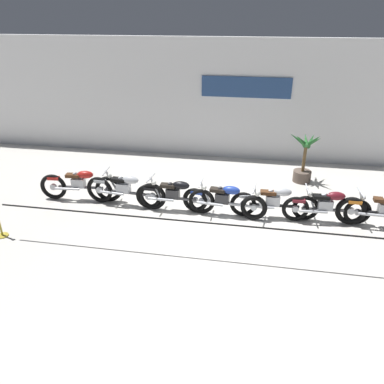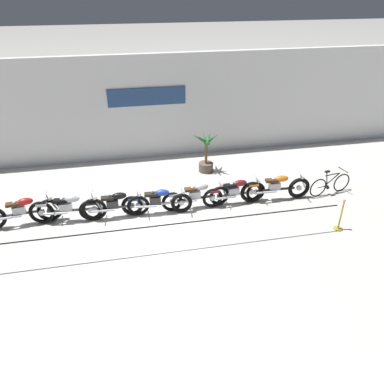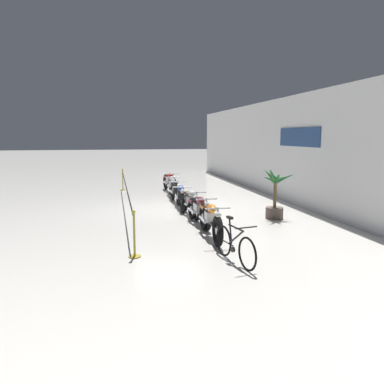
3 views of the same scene
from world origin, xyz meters
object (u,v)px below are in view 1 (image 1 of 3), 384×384
Objects in this scene: motorcycle_red_0 at (81,185)px; motorcycle_silver_4 at (275,202)px; motorcycle_silver_1 at (126,190)px; motorcycle_maroon_5 at (327,206)px; motorcycle_blue_3 at (224,200)px; stanchion_far_left at (153,224)px; potted_palm_left_of_row at (304,159)px; motorcycle_black_2 at (175,195)px.

motorcycle_silver_4 is at bearing -1.01° from motorcycle_red_0.
motorcycle_silver_1 reaches higher than motorcycle_maroon_5.
motorcycle_silver_1 is 1.04× the size of motorcycle_blue_3.
stanchion_far_left reaches higher than motorcycle_silver_1.
potted_palm_left_of_row is at bearing 98.15° from motorcycle_maroon_5.
motorcycle_silver_4 is 2.78m from potted_palm_left_of_row.
motorcycle_red_0 is 5.44m from motorcycle_silver_4.
motorcycle_silver_1 is 1.03× the size of motorcycle_silver_4.
potted_palm_left_of_row is at bearing 50.30° from motorcycle_blue_3.
motorcycle_blue_3 is at bearing -2.76° from motorcycle_red_0.
motorcycle_silver_1 is (1.37, -0.10, 0.00)m from motorcycle_red_0.
motorcycle_silver_1 is at bearing -179.89° from motorcycle_silver_4.
motorcycle_red_0 is at bearing 177.24° from motorcycle_blue_3.
motorcycle_black_2 is at bearing -2.44° from motorcycle_silver_1.
potted_palm_left_of_row is at bearing 70.19° from motorcycle_silver_4.
potted_palm_left_of_row is (2.24, 2.70, 0.32)m from motorcycle_blue_3.
motorcycle_silver_4 is 3.41m from stanchion_far_left.
motorcycle_blue_3 is 3.53m from potted_palm_left_of_row.
stanchion_far_left is at bearing -125.25° from motorcycle_blue_3.
motorcycle_silver_4 is at bearing 4.50° from motorcycle_blue_3.
motorcycle_maroon_5 is at bearing -0.93° from motorcycle_red_0.
motorcycle_blue_3 is (2.76, -0.10, -0.03)m from motorcycle_silver_1.
motorcycle_maroon_5 is (6.75, -0.11, -0.02)m from motorcycle_red_0.
motorcycle_silver_1 is 5.37m from motorcycle_maroon_5.
motorcycle_silver_1 is at bearing 123.59° from stanchion_far_left.
stanchion_far_left reaches higher than motorcycle_red_0.
potted_palm_left_of_row is (3.58, 2.67, 0.30)m from motorcycle_black_2.
motorcycle_silver_1 is 4.06m from motorcycle_silver_4.
stanchion_far_left is (2.74, -2.16, 0.26)m from motorcycle_red_0.
motorcycle_silver_4 is at bearing -109.81° from potted_palm_left_of_row.
motorcycle_blue_3 is 1.31m from motorcycle_silver_4.
motorcycle_red_0 is 1.39× the size of potted_palm_left_of_row.
potted_palm_left_of_row reaches higher than motorcycle_maroon_5.
potted_palm_left_of_row is at bearing 27.54° from motorcycle_silver_1.
stanchion_far_left reaches higher than motorcycle_maroon_5.
motorcycle_blue_3 is at bearing -178.03° from motorcycle_maroon_5.
motorcycle_silver_4 is (5.44, -0.10, -0.02)m from motorcycle_red_0.
motorcycle_silver_4 is (1.31, 0.10, 0.01)m from motorcycle_blue_3.
motorcycle_black_2 is 2.65m from motorcycle_silver_4.
stanchion_far_left is (-0.05, -2.00, 0.27)m from motorcycle_black_2.
stanchion_far_left reaches higher than motorcycle_blue_3.
motorcycle_red_0 is at bearing -158.55° from potted_palm_left_of_row.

